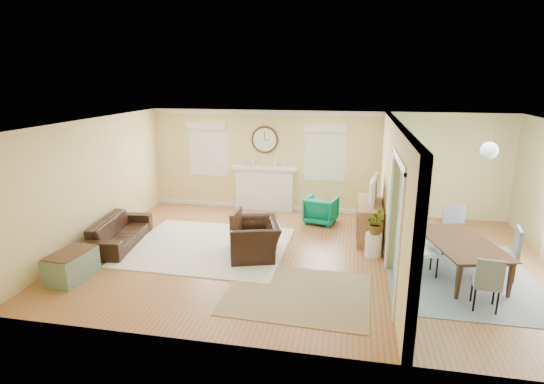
{
  "coord_description": "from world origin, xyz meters",
  "views": [
    {
      "loc": [
        0.73,
        -7.66,
        3.4
      ],
      "look_at": [
        -0.8,
        0.3,
        1.2
      ],
      "focal_mm": 28.0,
      "sensor_mm": 36.0,
      "label": 1
    }
  ],
  "objects_px": {
    "eames_chair": "(254,239)",
    "dining_table": "(461,258)",
    "green_chair": "(321,210)",
    "credenza": "(369,220)",
    "sofa": "(119,232)"
  },
  "relations": [
    {
      "from": "sofa",
      "to": "credenza",
      "type": "relative_size",
      "value": 1.28
    },
    {
      "from": "credenza",
      "to": "dining_table",
      "type": "relative_size",
      "value": 0.82
    },
    {
      "from": "eames_chair",
      "to": "sofa",
      "type": "bearing_deg",
      "value": -108.19
    },
    {
      "from": "sofa",
      "to": "credenza",
      "type": "distance_m",
      "value": 5.31
    },
    {
      "from": "eames_chair",
      "to": "green_chair",
      "type": "bearing_deg",
      "value": 135.54
    },
    {
      "from": "green_chair",
      "to": "credenza",
      "type": "bearing_deg",
      "value": 159.1
    },
    {
      "from": "sofa",
      "to": "eames_chair",
      "type": "bearing_deg",
      "value": -98.59
    },
    {
      "from": "green_chair",
      "to": "dining_table",
      "type": "relative_size",
      "value": 0.39
    },
    {
      "from": "credenza",
      "to": "green_chair",
      "type": "bearing_deg",
      "value": 144.76
    },
    {
      "from": "eames_chair",
      "to": "dining_table",
      "type": "distance_m",
      "value": 3.77
    },
    {
      "from": "eames_chair",
      "to": "green_chair",
      "type": "distance_m",
      "value": 2.48
    },
    {
      "from": "dining_table",
      "to": "sofa",
      "type": "bearing_deg",
      "value": 74.4
    },
    {
      "from": "dining_table",
      "to": "eames_chair",
      "type": "bearing_deg",
      "value": 73.71
    },
    {
      "from": "sofa",
      "to": "credenza",
      "type": "bearing_deg",
      "value": -82.61
    },
    {
      "from": "eames_chair",
      "to": "green_chair",
      "type": "xyz_separation_m",
      "value": [
        1.12,
        2.21,
        -0.03
      ]
    }
  ]
}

